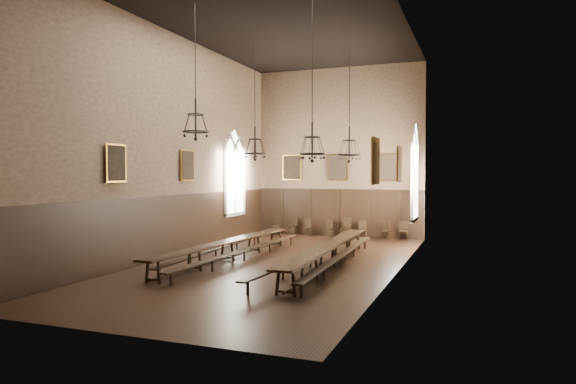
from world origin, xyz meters
The scene contains 34 objects.
floor centered at (0.00, 0.00, -0.01)m, with size 9.00×18.00×0.02m, color black.
ceiling centered at (0.00, 0.00, 9.01)m, with size 9.00×18.00×0.02m, color black.
wall_back centered at (0.00, 9.01, 4.50)m, with size 9.00×0.02×9.00m, color #92765A.
wall_front centered at (0.00, -9.01, 4.50)m, with size 9.00×0.02×9.00m, color #92765A.
wall_left centered at (-4.51, 0.00, 4.50)m, with size 0.02×18.00×9.00m, color #92765A.
wall_right centered at (4.51, 0.00, 4.50)m, with size 0.02×18.00×9.00m, color #92765A.
wainscot_panelling centered at (0.00, 0.00, 1.25)m, with size 9.00×18.00×2.50m, color black, non-canonical shape.
table_left centered at (-1.99, -0.06, 0.39)m, with size 1.20×9.98×0.78m.
table_right centered at (2.00, -0.01, 0.40)m, with size 1.06×10.35×0.81m.
bench_left_outer centered at (-2.61, 0.17, 0.26)m, with size 0.81×9.22×0.42m.
bench_left_inner centered at (-1.34, 0.10, 0.30)m, with size 0.64×10.36×0.47m.
bench_right_inner centered at (1.42, -0.21, 0.30)m, with size 0.92×10.30×0.46m.
bench_right_outer centered at (2.47, 0.09, 0.30)m, with size 0.65×10.46×0.47m.
chair_0 centered at (-3.41, 8.54, 0.30)m, with size 0.46×0.46×0.98m.
chair_1 centered at (-2.46, 8.54, 0.30)m, with size 0.48×0.48×1.00m.
chair_2 centered at (-1.61, 8.55, 0.28)m, with size 0.47×0.47×0.91m.
chair_3 centered at (-0.42, 8.53, 0.27)m, with size 0.47×0.47×0.90m.
chair_4 centered at (0.52, 8.55, 0.31)m, with size 0.50×0.50×1.04m.
chair_5 centered at (1.41, 8.60, 0.27)m, with size 0.49×0.49×0.90m.
chair_6 centered at (2.55, 8.59, 0.27)m, with size 0.46×0.46×0.88m.
chair_7 centered at (3.52, 8.49, 0.29)m, with size 0.49×0.49×0.96m.
chandelier_back_left centered at (-1.80, 2.15, 4.51)m, with size 0.93×0.93×4.96m.
chandelier_back_right centered at (2.06, 2.95, 4.42)m, with size 0.94×0.94×5.05m.
chandelier_front_left centered at (-1.84, -2.60, 5.03)m, with size 0.89×0.89×4.41m.
chandelier_front_right centered at (2.07, -2.04, 4.33)m, with size 0.83×0.83×5.17m.
portrait_back_0 centered at (-2.60, 8.88, 3.70)m, with size 1.10×0.12×1.40m.
portrait_back_1 centered at (0.00, 8.88, 3.70)m, with size 1.10×0.12×1.40m.
portrait_back_2 centered at (2.60, 8.88, 3.70)m, with size 1.10×0.12×1.40m.
portrait_left_0 centered at (-4.38, 1.00, 3.70)m, with size 0.12×1.00×1.30m.
portrait_left_1 centered at (-4.38, -3.50, 3.70)m, with size 0.12×1.00×1.30m.
portrait_right_0 centered at (4.38, 1.00, 3.70)m, with size 0.12×1.00×1.30m.
portrait_right_1 centered at (4.38, -3.50, 3.70)m, with size 0.12×1.00×1.30m.
window_right centered at (4.43, 5.50, 3.40)m, with size 0.20×2.20×4.60m, color white, non-canonical shape.
window_left centered at (-4.43, 5.50, 3.40)m, with size 0.20×2.20×4.60m, color white, non-canonical shape.
Camera 1 is at (7.07, -17.63, 3.34)m, focal length 32.00 mm.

